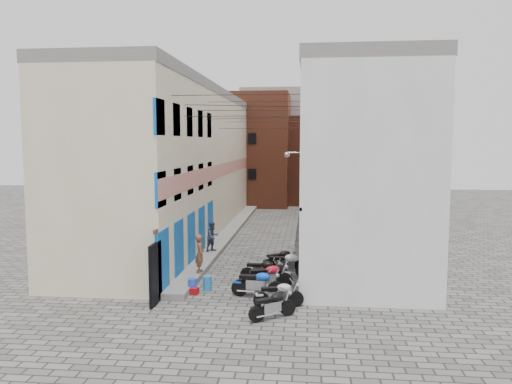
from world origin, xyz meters
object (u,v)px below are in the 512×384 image
(motorcycle_d, at_px, (267,275))
(motorcycle_g, at_px, (281,259))
(motorcycle_e, at_px, (262,269))
(water_jug_near, at_px, (192,286))
(person_a, at_px, (200,254))
(water_jug_far, at_px, (207,283))
(red_crate, at_px, (193,291))
(motorcycle_a, at_px, (273,304))
(person_b, at_px, (213,237))
(motorcycle_b, at_px, (279,293))
(motorcycle_f, at_px, (286,263))
(motorcycle_c, at_px, (257,282))

(motorcycle_d, distance_m, motorcycle_g, 3.01)
(motorcycle_d, distance_m, motorcycle_e, 1.14)
(water_jug_near, bearing_deg, person_a, 94.25)
(water_jug_far, distance_m, red_crate, 0.72)
(motorcycle_e, relative_size, water_jug_near, 3.37)
(red_crate, bearing_deg, motorcycle_a, -36.40)
(person_b, bearing_deg, red_crate, -135.70)
(motorcycle_d, bearing_deg, motorcycle_b, -5.02)
(motorcycle_d, distance_m, person_b, 6.37)
(motorcycle_f, distance_m, water_jug_near, 4.27)
(motorcycle_b, bearing_deg, person_a, -147.11)
(water_jug_near, bearing_deg, motorcycle_c, -6.10)
(water_jug_near, distance_m, red_crate, 0.23)
(motorcycle_a, xyz_separation_m, motorcycle_f, (0.21, 4.99, 0.12))
(motorcycle_b, height_order, motorcycle_c, motorcycle_c)
(motorcycle_c, relative_size, water_jug_near, 3.59)
(motorcycle_e, bearing_deg, water_jug_near, -53.76)
(motorcycle_b, distance_m, water_jug_far, 3.38)
(water_jug_near, xyz_separation_m, water_jug_far, (0.49, 0.40, 0.00))
(motorcycle_c, relative_size, motorcycle_f, 0.92)
(motorcycle_b, relative_size, motorcycle_e, 0.96)
(motorcycle_g, bearing_deg, water_jug_near, -75.66)
(motorcycle_e, relative_size, water_jug_far, 3.35)
(motorcycle_a, distance_m, motorcycle_g, 6.10)
(motorcycle_a, bearing_deg, motorcycle_f, 141.31)
(motorcycle_c, bearing_deg, motorcycle_a, 23.10)
(motorcycle_f, distance_m, water_jug_far, 3.64)
(motorcycle_g, xyz_separation_m, water_jug_near, (-3.16, -3.60, -0.28))
(motorcycle_f, relative_size, person_b, 1.44)
(motorcycle_e, xyz_separation_m, water_jug_near, (-2.51, -1.72, -0.26))
(motorcycle_g, bearing_deg, motorcycle_b, -32.04)
(motorcycle_a, distance_m, person_a, 5.67)
(motorcycle_f, relative_size, red_crate, 5.56)
(motorcycle_a, xyz_separation_m, water_jug_near, (-3.24, 2.50, -0.23))
(motorcycle_e, height_order, red_crate, motorcycle_e)
(person_a, bearing_deg, motorcycle_f, -99.79)
(motorcycle_g, bearing_deg, motorcycle_a, -33.64)
(motorcycle_c, height_order, person_a, person_a)
(person_a, bearing_deg, person_b, -13.83)
(motorcycle_c, relative_size, water_jug_far, 3.58)
(motorcycle_e, distance_m, red_crate, 3.11)
(motorcycle_b, xyz_separation_m, water_jug_far, (-2.87, 1.76, -0.24))
(motorcycle_f, bearing_deg, motorcycle_b, 2.51)
(motorcycle_b, bearing_deg, motorcycle_c, -155.28)
(motorcycle_e, distance_m, person_b, 5.29)
(motorcycle_g, relative_size, person_a, 1.18)
(motorcycle_d, bearing_deg, water_jug_near, -98.38)
(motorcycle_b, distance_m, motorcycle_f, 3.85)
(motorcycle_a, distance_m, motorcycle_f, 5.00)
(motorcycle_c, distance_m, person_a, 3.54)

